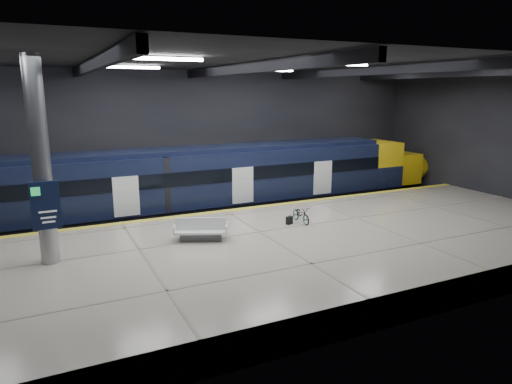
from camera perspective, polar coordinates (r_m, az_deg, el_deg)
ground at (r=20.32m, az=-0.75°, el=-7.17°), size 30.00×30.00×0.00m
room_shell at (r=19.17m, az=-0.81°, el=9.15°), size 30.10×16.10×8.05m
platform at (r=18.03m, az=2.61°, el=-7.93°), size 30.00×11.00×1.10m
safety_strip at (r=22.41m, az=-3.72°, el=-2.35°), size 30.00×0.40×0.01m
rails at (r=25.16m, az=-6.03°, el=-3.15°), size 30.00×1.52×0.16m
train at (r=24.79m, az=-5.54°, el=1.33°), size 29.40×2.84×3.79m
bench at (r=18.09m, az=-6.88°, el=-5.01°), size 2.24×1.62×0.92m
bicycle at (r=20.42m, az=5.66°, el=-2.80°), size 0.55×1.44×0.75m
pannier_bag at (r=20.18m, az=4.19°, el=-3.54°), size 0.35×0.28×0.35m
info_column at (r=16.52m, az=-25.25°, el=3.03°), size 0.90×0.78×6.90m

